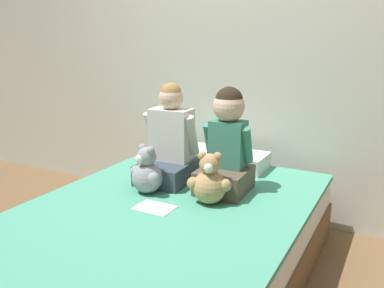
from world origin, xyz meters
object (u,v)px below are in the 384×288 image
Objects in this scene: teddy_bear_held_by_left_child at (147,173)px; sign_card at (155,208)px; teddy_bear_held_by_right_child at (209,182)px; bed at (168,242)px; pillow_at_headboard at (225,159)px; child_on_left at (170,143)px; child_on_right at (227,145)px.

teddy_bear_held_by_left_child is 1.38× the size of sign_card.
teddy_bear_held_by_right_child is 1.41× the size of sign_card.
pillow_at_headboard is at bearing 90.00° from bed.
child_on_left is (-0.20, 0.37, 0.46)m from bed.
sign_card is (0.17, -0.44, -0.24)m from child_on_left.
pillow_at_headboard reaches higher than sign_card.
teddy_bear_held_by_right_child is at bearing 23.67° from teddy_bear_held_by_left_child.
child_on_right is at bearing 62.47° from sign_card.
bed is at bearing -163.07° from teddy_bear_held_by_right_child.
child_on_right is at bearing 53.23° from teddy_bear_held_by_left_child.
child_on_right is at bearing 72.54° from teddy_bear_held_by_right_child.
teddy_bear_held_by_right_child reaches higher than bed.
teddy_bear_held_by_right_child is at bearing -73.73° from pillow_at_headboard.
child_on_right reaches higher than teddy_bear_held_by_right_child.
child_on_right is 0.28m from teddy_bear_held_by_right_child.
teddy_bear_held_by_right_child reaches higher than pillow_at_headboard.
pillow_at_headboard is (0.00, 0.79, 0.28)m from bed.
bed is at bearing -90.00° from pillow_at_headboard.
child_on_left is 2.11× the size of teddy_bear_held_by_right_child.
child_on_left is 2.15× the size of teddy_bear_held_by_left_child.
bed is at bearing -64.11° from child_on_left.
teddy_bear_held_by_left_child is 0.98× the size of teddy_bear_held_by_right_child.
child_on_left is at bearing 118.89° from bed.
child_on_right reaches higher than teddy_bear_held_by_left_child.
child_on_right is at bearing -65.80° from pillow_at_headboard.
child_on_left is 0.40m from child_on_right.
teddy_bear_held_by_right_child is (0.19, 0.13, 0.35)m from bed.
sign_card is (0.17, -0.17, -0.12)m from teddy_bear_held_by_left_child.
sign_card is at bearing -119.42° from child_on_right.
child_on_right reaches higher than pillow_at_headboard.
child_on_left reaches higher than sign_card.
child_on_left is 0.29m from teddy_bear_held_by_left_child.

